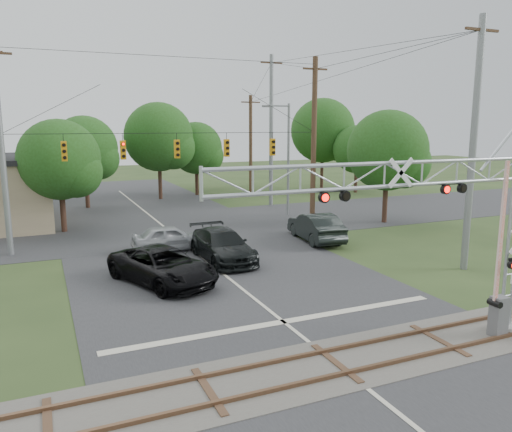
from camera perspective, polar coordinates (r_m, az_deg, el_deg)
name	(u,v)px	position (r m, az deg, el deg)	size (l,w,h in m)	color
ground	(377,397)	(14.35, 13.66, -19.48)	(160.00, 160.00, 0.00)	#293C1B
road_main	(238,286)	(22.39, -2.06, -8.00)	(14.00, 90.00, 0.02)	#2B2C2E
road_cross	(165,227)	(35.37, -10.40, -1.28)	(90.00, 12.00, 0.02)	#2B2C2E
railroad_track	(336,363)	(15.76, 9.11, -16.29)	(90.00, 3.20, 0.17)	#49453F
crossing_gantry	(440,218)	(16.18, 20.32, -0.22)	(11.34, 0.87, 6.81)	gray
traffic_signal_span	(192,147)	(31.05, -7.34, 7.85)	(19.34, 0.36, 11.50)	gray
pickup_black	(163,266)	(22.96, -10.62, -5.61)	(2.69, 5.84, 1.62)	black
car_dark	(223,245)	(26.36, -3.84, -3.36)	(2.29, 5.63, 1.63)	black
sedan_silver	(170,238)	(28.80, -9.78, -2.47)	(1.74, 4.31, 1.47)	#9C9FA3
suv_dark	(316,227)	(30.94, 6.83, -1.24)	(1.84, 5.29, 1.74)	black
streetlight	(286,154)	(39.06, 3.50, 7.12)	(2.31, 0.24, 8.67)	gray
utility_poles	(198,139)	(33.74, -6.60, 8.70)	(25.70, 29.34, 12.92)	#493221
treeline	(131,142)	(45.14, -14.05, 8.23)	(50.05, 28.12, 9.96)	#3D261B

